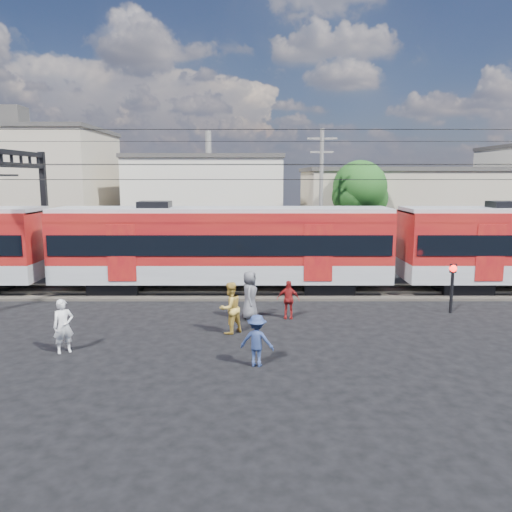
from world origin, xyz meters
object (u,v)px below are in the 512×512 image
object	(u,v)px
commuter_train	(226,244)
pedestrian_a	(63,326)
pedestrian_c	(257,341)
crossing_signal	(452,279)

from	to	relation	value
commuter_train	pedestrian_a	xyz separation A→B (m)	(-4.80, -8.35, -1.52)
commuter_train	pedestrian_a	world-z (taller)	commuter_train
pedestrian_c	pedestrian_a	bearing A→B (deg)	2.96
commuter_train	pedestrian_c	bearing A→B (deg)	-81.35
commuter_train	pedestrian_a	size ratio (longest dim) A/B	28.60
pedestrian_a	pedestrian_c	bearing A→B (deg)	-42.62
commuter_train	pedestrian_c	xyz separation A→B (m)	(1.45, -9.53, -1.61)
commuter_train	pedestrian_a	bearing A→B (deg)	-119.86
pedestrian_c	crossing_signal	distance (m)	10.05
pedestrian_c	crossing_signal	size ratio (longest dim) A/B	0.76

